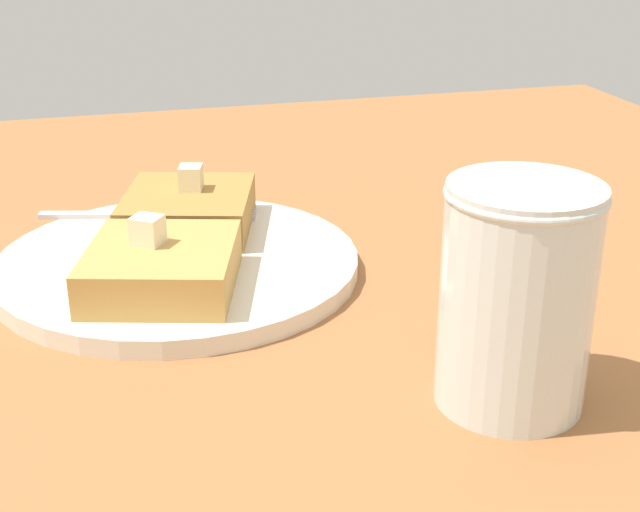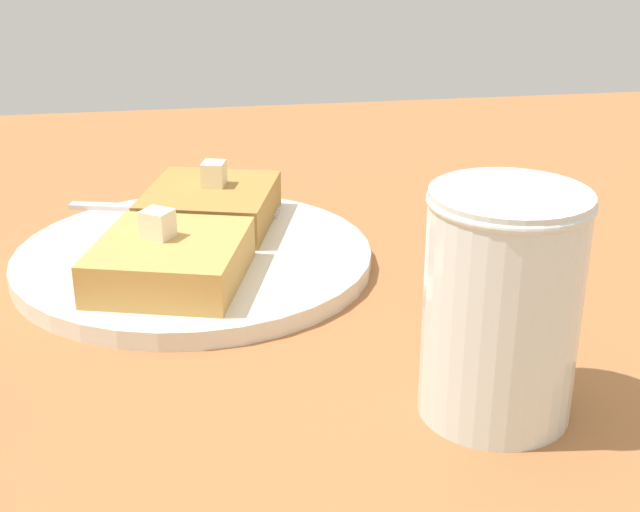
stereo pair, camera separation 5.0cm
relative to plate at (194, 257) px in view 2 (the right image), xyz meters
The scene contains 8 objects.
table_surface 8.66cm from the plate, 124.38° to the right, with size 101.81×101.81×2.49cm, color #9E6337.
plate is the anchor object (origin of this frame).
toast_slice_left 5.48cm from the plate, 163.53° to the left, with size 9.52×8.71×2.69cm, color tan.
toast_slice_middle 5.48cm from the plate, 16.47° to the right, with size 9.52×8.71×2.69cm, color #AA7A39.
butter_pat_primary 6.13cm from the plate, 152.76° to the left, with size 1.74×1.57×1.74cm, color #F9E8C4.
butter_pat_secondary 7.11cm from the plate, 18.37° to the right, with size 1.74×1.57×1.74cm, color beige.
fork 7.78cm from the plate, ahead, with size 5.51×15.83×0.36cm.
syrup_jar 25.00cm from the plate, 145.23° to the right, with size 7.61×7.61×11.35cm.
Camera 2 is at (-51.28, 7.42, 26.59)cm, focal length 50.00 mm.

